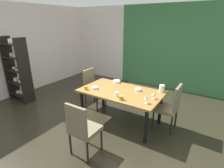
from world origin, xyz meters
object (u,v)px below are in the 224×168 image
Objects in this scene: serving_bowl_east at (117,81)px; pitcher_rear at (162,88)px; chair_head_near at (82,127)px; serving_bowl_right at (95,88)px; dining_table at (121,94)px; serving_bowl_west at (138,90)px; cup_corner at (121,98)px; cup_north at (86,88)px; wine_glass_south at (146,98)px; display_shelf at (17,70)px; cup_near_window at (117,94)px; chair_right_far at (170,106)px; wine_glass_left at (154,94)px; chair_left_far at (93,86)px.

pitcher_rear is (1.13, 0.01, 0.05)m from serving_bowl_east.
chair_head_near is 1.23m from serving_bowl_right.
dining_table is at bearing -150.51° from pitcher_rear.
cup_corner reaches higher than serving_bowl_west.
cup_north is (-0.32, -0.78, 0.01)m from serving_bowl_east.
chair_head_near is 11.88× the size of cup_corner.
serving_bowl_west is at bearing 128.12° from wine_glass_south.
cup_north is at bearing -112.31° from serving_bowl_east.
display_shelf reaches higher than cup_near_window.
chair_right_far is 0.49m from wine_glass_left.
chair_head_near is 0.99× the size of chair_right_far.
serving_bowl_right is (-1.29, -0.21, -0.07)m from wine_glass_left.
display_shelf is 3.28m from cup_corner.
wine_glass_left is at bearing 80.32° from wine_glass_south.
chair_head_near is 7.34× the size of serving_bowl_west.
wine_glass_south is 1.86× the size of cup_corner.
chair_right_far is 4.15m from display_shelf.
pitcher_rear reaches higher than wine_glass_left.
display_shelf is at bearing -175.84° from wine_glass_south.
wine_glass_south is 0.61m from cup_near_window.
cup_near_window is at bearing -113.48° from serving_bowl_west.
dining_table is 11.38× the size of pitcher_rear.
display_shelf reaches higher than pitcher_rear.
chair_right_far is at bearing 5.39° from serving_bowl_west.
chair_head_near is 1.89m from pitcher_rear.
cup_corner is 0.85× the size of cup_near_window.
chair_right_far reaches higher than cup_corner.
pitcher_rear reaches higher than cup_north.
serving_bowl_east is 1.01m from cup_corner.
cup_corner is at bearing -2.05° from cup_north.
pitcher_rear is (-0.25, 0.15, 0.28)m from chair_right_far.
pitcher_rear reaches higher than serving_bowl_right.
wine_glass_south is at bearing 3.35° from cup_near_window.
chair_left_far is 7.79× the size of wine_glass_left.
serving_bowl_west is at bearing 87.14° from chair_left_far.
wine_glass_south is 0.48m from cup_corner.
serving_bowl_east is at bearing 158.70° from wine_glass_left.
serving_bowl_west is at bearing 82.57° from cup_corner.
wine_glass_left is at bearing 8.13° from display_shelf.
cup_near_window reaches higher than serving_bowl_right.
chair_head_near is 1.86m from chair_right_far.
cup_corner is (0.60, -0.81, 0.01)m from serving_bowl_east.
display_shelf is (-2.02, -0.82, 0.35)m from chair_left_far.
cup_near_window is 1.18× the size of cup_north.
wine_glass_left is 0.44m from pitcher_rear.
serving_bowl_east is at bearing 146.58° from wine_glass_south.
chair_left_far is at bearing 177.14° from serving_bowl_west.
display_shelf reaches higher than serving_bowl_right.
cup_near_window is at bearing -74.57° from dining_table.
cup_near_window reaches higher than dining_table.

